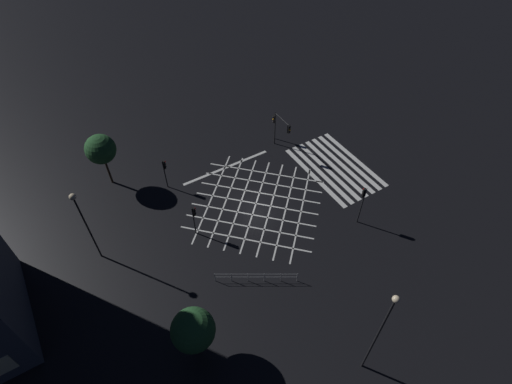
% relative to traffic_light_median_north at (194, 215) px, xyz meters
% --- Properties ---
extents(ground_plane, '(200.00, 200.00, 0.00)m').
position_rel_traffic_light_median_north_xyz_m(ground_plane, '(0.23, -6.40, -2.45)').
color(ground_plane, black).
extents(road_markings, '(14.85, 20.13, 0.01)m').
position_rel_traffic_light_median_north_xyz_m(road_markings, '(0.52, -11.92, -2.45)').
color(road_markings, silver).
rests_on(road_markings, ground_plane).
extents(traffic_light_median_north, '(0.36, 0.39, 3.42)m').
position_rel_traffic_light_median_north_xyz_m(traffic_light_median_north, '(0.00, 0.00, 0.00)').
color(traffic_light_median_north, black).
rests_on(traffic_light_median_north, ground_plane).
extents(traffic_light_se_main, '(2.78, 0.36, 4.23)m').
position_rel_traffic_light_median_north_xyz_m(traffic_light_se_main, '(5.46, -12.88, 0.67)').
color(traffic_light_se_main, black).
rests_on(traffic_light_se_main, ground_plane).
extents(traffic_light_ne_cross, '(0.36, 0.39, 3.45)m').
position_rel_traffic_light_median_north_xyz_m(traffic_light_ne_cross, '(6.79, -0.12, 0.02)').
color(traffic_light_ne_cross, black).
rests_on(traffic_light_ne_cross, ground_plane).
extents(traffic_light_sw_main, '(0.39, 0.36, 4.31)m').
position_rel_traffic_light_median_north_xyz_m(traffic_light_sw_main, '(-6.51, -13.19, 0.63)').
color(traffic_light_sw_main, black).
rests_on(traffic_light_sw_main, ground_plane).
extents(traffic_light_se_cross, '(0.36, 0.39, 3.25)m').
position_rel_traffic_light_median_north_xyz_m(traffic_light_se_cross, '(7.60, -13.26, -0.12)').
color(traffic_light_se_cross, black).
rests_on(traffic_light_se_cross, ground_plane).
extents(street_lamp_east, '(0.51, 0.51, 7.76)m').
position_rel_traffic_light_median_north_xyz_m(street_lamp_east, '(2.02, 8.12, 3.06)').
color(street_lamp_east, black).
rests_on(street_lamp_east, ground_plane).
extents(street_lamp_west, '(0.43, 0.43, 9.68)m').
position_rel_traffic_light_median_north_xyz_m(street_lamp_west, '(-16.68, -4.73, 3.69)').
color(street_lamp_west, black).
rests_on(street_lamp_west, ground_plane).
extents(street_tree_near, '(3.00, 3.00, 5.06)m').
position_rel_traffic_light_median_north_xyz_m(street_tree_near, '(-9.81, 4.60, 1.10)').
color(street_tree_near, '#38281C').
rests_on(street_tree_near, ground_plane).
extents(street_tree_far, '(2.88, 2.88, 5.80)m').
position_rel_traffic_light_median_north_xyz_m(street_tree_far, '(10.35, 4.51, 1.90)').
color(street_tree_far, '#38281C').
rests_on(street_tree_far, ground_plane).
extents(pedestrian_railing, '(3.54, 5.74, 1.05)m').
position_rel_traffic_light_median_north_xyz_m(pedestrian_railing, '(-7.02, -1.95, -1.78)').
color(pedestrian_railing, gray).
rests_on(pedestrian_railing, ground_plane).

